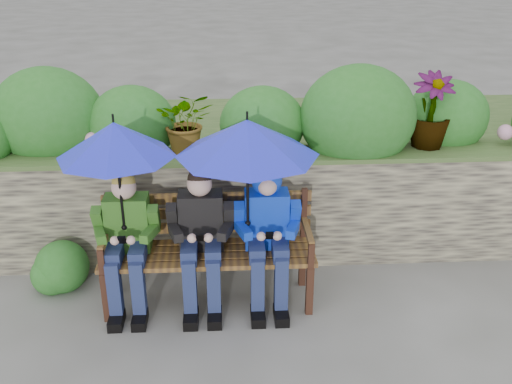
{
  "coord_description": "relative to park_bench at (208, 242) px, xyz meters",
  "views": [
    {
      "loc": [
        -0.23,
        -3.9,
        2.7
      ],
      "look_at": [
        0.0,
        0.1,
        0.95
      ],
      "focal_mm": 40.0,
      "sensor_mm": 36.0,
      "label": 1
    }
  ],
  "objects": [
    {
      "name": "boy_middle",
      "position": [
        -0.05,
        -0.08,
        0.13
      ],
      "size": [
        0.52,
        0.6,
        1.14
      ],
      "color": "black",
      "rests_on": "ground"
    },
    {
      "name": "boy_left",
      "position": [
        -0.62,
        -0.08,
        0.12
      ],
      "size": [
        0.51,
        0.59,
        1.12
      ],
      "color": "#295A1A",
      "rests_on": "ground"
    },
    {
      "name": "umbrella_right",
      "position": [
        0.31,
        -0.1,
        0.9
      ],
      "size": [
        1.07,
        1.07,
        0.91
      ],
      "color": "#1E27E4",
      "rests_on": "ground"
    },
    {
      "name": "park_bench",
      "position": [
        0.0,
        0.0,
        0.0
      ],
      "size": [
        1.69,
        0.49,
        0.89
      ],
      "color": "#341C13",
      "rests_on": "ground"
    },
    {
      "name": "ground",
      "position": [
        0.38,
        -0.13,
        -0.51
      ],
      "size": [
        60.0,
        60.0,
        0.0
      ],
      "primitive_type": "plane",
      "color": "#595853",
      "rests_on": "ground"
    },
    {
      "name": "umbrella_left",
      "position": [
        -0.64,
        -0.08,
        0.9
      ],
      "size": [
        0.87,
        0.87,
        0.92
      ],
      "color": "#1E27E4",
      "rests_on": "ground"
    },
    {
      "name": "boy_right",
      "position": [
        0.47,
        -0.07,
        0.17
      ],
      "size": [
        0.52,
        0.63,
        1.14
      ],
      "color": "blue",
      "rests_on": "ground"
    },
    {
      "name": "garden_backdrop",
      "position": [
        0.4,
        1.47,
        0.13
      ],
      "size": [
        8.0,
        2.83,
        1.8
      ],
      "color": "#373330",
      "rests_on": "ground"
    }
  ]
}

